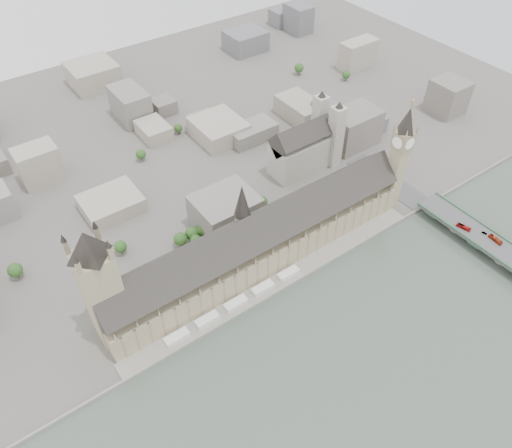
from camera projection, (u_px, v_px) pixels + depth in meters
ground at (273, 277)px, 394.37m from camera, size 900.00×900.00×0.00m
embankment_wall at (285, 288)px, 384.58m from camera, size 600.00×1.50×3.00m
river_terrace at (279, 282)px, 389.30m from camera, size 270.00×15.00×2.00m
terrace_tents at (236, 303)px, 370.74m from camera, size 118.00×7.00×4.00m
palace_of_westminster at (258, 242)px, 390.06m from camera, size 265.00×40.73×55.44m
elizabeth_tower at (400, 152)px, 416.47m from camera, size 17.00×17.00×107.50m
victoria_tower at (99, 282)px, 319.98m from camera, size 30.00×30.00×100.00m
central_tower at (242, 210)px, 365.04m from camera, size 13.00×13.00×48.00m
westminster_bridge at (495, 251)px, 407.67m from camera, size 25.00×325.00×10.25m
westminster_abbey at (306, 146)px, 478.83m from camera, size 68.00×36.00×64.00m
city_skyline_inland at (133, 119)px, 524.05m from camera, size 720.00×360.00×38.00m
park_trees at (221, 232)px, 419.95m from camera, size 110.00×30.00×15.00m
red_bus_north at (464, 227)px, 417.82m from camera, size 5.73×12.25×3.32m
red_bus_south at (495, 239)px, 407.42m from camera, size 3.99×12.58×3.45m
car_silver at (484, 233)px, 414.11m from camera, size 2.75×4.36×1.36m
car_approach at (385, 166)px, 479.04m from camera, size 2.51×4.76×1.32m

